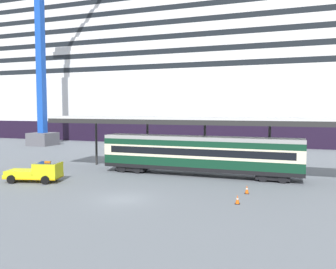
% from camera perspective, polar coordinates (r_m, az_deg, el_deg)
% --- Properties ---
extents(ground_plane, '(400.00, 400.00, 0.00)m').
position_cam_1_polar(ground_plane, '(27.55, -7.45, -10.49)').
color(ground_plane, slate).
extents(cruise_ship, '(144.76, 27.75, 45.25)m').
position_cam_1_polar(cruise_ship, '(84.88, -2.25, 9.91)').
color(cruise_ship, black).
rests_on(cruise_ship, ground).
extents(platform_canopy, '(34.64, 5.09, 6.14)m').
position_cam_1_polar(platform_canopy, '(36.47, 5.31, 2.44)').
color(platform_canopy, silver).
rests_on(platform_canopy, ground).
extents(train_carriage, '(20.78, 2.81, 4.11)m').
position_cam_1_polar(train_carriage, '(36.33, 5.10, -3.17)').
color(train_carriage, black).
rests_on(train_carriage, ground).
extents(service_truck, '(5.53, 3.18, 2.02)m').
position_cam_1_polar(service_truck, '(35.50, -20.54, -5.75)').
color(service_truck, yellow).
rests_on(service_truck, ground).
extents(traffic_cone_near, '(0.36, 0.36, 0.68)m').
position_cam_1_polar(traffic_cone_near, '(26.37, 11.36, -10.45)').
color(traffic_cone_near, black).
rests_on(traffic_cone_near, ground).
extents(traffic_cone_mid, '(0.36, 0.36, 0.73)m').
position_cam_1_polar(traffic_cone_mid, '(29.59, 12.86, -8.80)').
color(traffic_cone_mid, black).
rests_on(traffic_cone_mid, ground).
extents(dockside_crane, '(19.20, 4.40, 55.79)m').
position_cam_1_polar(dockside_crane, '(70.17, -19.46, 12.24)').
color(dockside_crane, '#595960').
rests_on(dockside_crane, ground).
extents(quay_bollard, '(0.48, 0.48, 0.96)m').
position_cam_1_polar(quay_bollard, '(37.56, -22.53, -6.00)').
color(quay_bollard, black).
rests_on(quay_bollard, ground).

